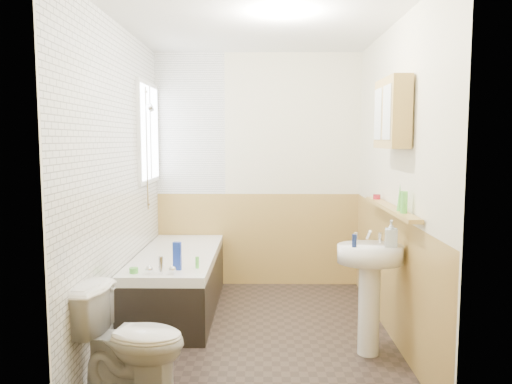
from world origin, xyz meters
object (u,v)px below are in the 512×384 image
toilet (131,341)px  medicine_cabinet (392,113)px  bathtub (178,280)px  sink (370,277)px  pine_shelf (390,208)px

toilet → medicine_cabinet: 2.41m
bathtub → sink: sink is taller
toilet → bathtub: bearing=8.2°
toilet → medicine_cabinet: bearing=-57.1°
sink → bathtub: bearing=158.6°
bathtub → toilet: bearing=-91.1°
sink → pine_shelf: pine_shelf is taller
sink → medicine_cabinet: medicine_cabinet is taller
bathtub → toilet: bathtub is taller
sink → pine_shelf: bearing=60.5°
bathtub → medicine_cabinet: bearing=-23.3°
sink → medicine_cabinet: 1.22m
medicine_cabinet → pine_shelf: bearing=69.6°
toilet → sink: sink is taller
bathtub → medicine_cabinet: (1.74, -0.75, 1.49)m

